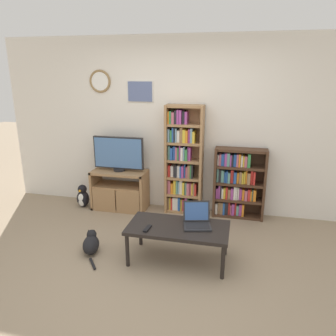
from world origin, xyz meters
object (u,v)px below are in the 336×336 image
object	(u,v)px
bookshelf_tall	(183,162)
coffee_table	(178,230)
tv_stand	(120,190)
bookshelf_short	(237,183)
remote_near_laptop	(147,228)
cat	(91,244)
penguin_figurine	(83,197)
television	(118,154)
laptop	(197,220)

from	to	relation	value
bookshelf_tall	coffee_table	distance (m)	1.44
tv_stand	bookshelf_short	distance (m)	1.80
bookshelf_short	remote_near_laptop	world-z (taller)	bookshelf_short
cat	penguin_figurine	world-z (taller)	penguin_figurine
television	remote_near_laptop	bearing A→B (deg)	-58.52
tv_stand	cat	world-z (taller)	tv_stand
coffee_table	bookshelf_short	bearing A→B (deg)	66.24
tv_stand	remote_near_laptop	xyz separation A→B (m)	(0.87, -1.40, 0.13)
tv_stand	laptop	bearing A→B (deg)	-40.25
television	bookshelf_short	bearing A→B (deg)	3.10
cat	laptop	bearing A→B (deg)	-9.68
tv_stand	bookshelf_short	world-z (taller)	bookshelf_short
television	coffee_table	distance (m)	1.81
bookshelf_tall	remote_near_laptop	size ratio (longest dim) A/B	9.99
television	cat	world-z (taller)	television
laptop	penguin_figurine	distance (m)	2.29
penguin_figurine	remote_near_laptop	bearing A→B (deg)	-41.80
bookshelf_tall	laptop	distance (m)	1.38
television	penguin_figurine	distance (m)	0.94
television	bookshelf_short	distance (m)	1.83
coffee_table	bookshelf_tall	bearing A→B (deg)	98.55
bookshelf_short	remote_near_laptop	size ratio (longest dim) A/B	6.35
remote_near_laptop	penguin_figurine	world-z (taller)	remote_near_laptop
remote_near_laptop	cat	size ratio (longest dim) A/B	0.32
bookshelf_short	penguin_figurine	bearing A→B (deg)	-175.07
tv_stand	penguin_figurine	bearing A→B (deg)	-172.27
bookshelf_tall	bookshelf_short	size ratio (longest dim) A/B	1.57
penguin_figurine	bookshelf_tall	bearing A→B (deg)	7.24
bookshelf_short	coffee_table	distance (m)	1.50
bookshelf_short	laptop	world-z (taller)	bookshelf_short
television	tv_stand	bearing A→B (deg)	-79.95
coffee_table	penguin_figurine	xyz separation A→B (m)	(-1.78, 1.17, -0.22)
laptop	remote_near_laptop	xyz separation A→B (m)	(-0.51, -0.23, -0.05)
bookshelf_short	laptop	distance (m)	1.35
bookshelf_tall	penguin_figurine	bearing A→B (deg)	-172.76
bookshelf_tall	cat	world-z (taller)	bookshelf_tall
coffee_table	cat	size ratio (longest dim) A/B	2.20
television	bookshelf_tall	size ratio (longest dim) A/B	0.48
laptop	remote_near_laptop	bearing A→B (deg)	-169.79
bookshelf_tall	coffee_table	bearing A→B (deg)	-81.45
remote_near_laptop	coffee_table	bearing A→B (deg)	-148.50
remote_near_laptop	cat	bearing A→B (deg)	-0.04
bookshelf_short	coffee_table	bearing A→B (deg)	-113.76
television	remote_near_laptop	world-z (taller)	television
bookshelf_short	cat	bearing A→B (deg)	-138.99
bookshelf_tall	penguin_figurine	world-z (taller)	bookshelf_tall
cat	remote_near_laptop	bearing A→B (deg)	-22.66
tv_stand	television	xyz separation A→B (m)	(-0.00, 0.03, 0.58)
bookshelf_tall	cat	xyz separation A→B (m)	(-0.84, -1.43, -0.68)
bookshelf_tall	remote_near_laptop	world-z (taller)	bookshelf_tall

